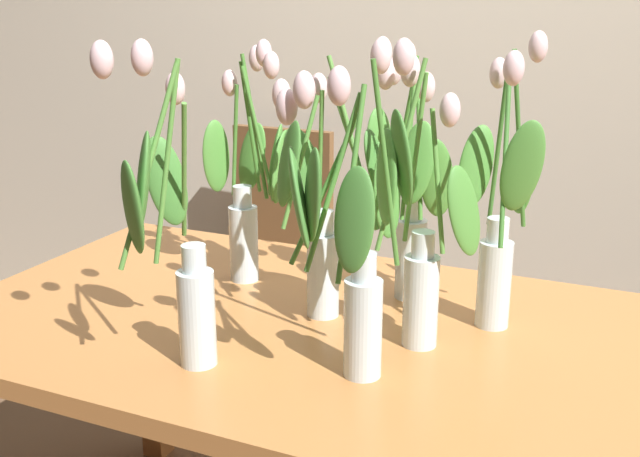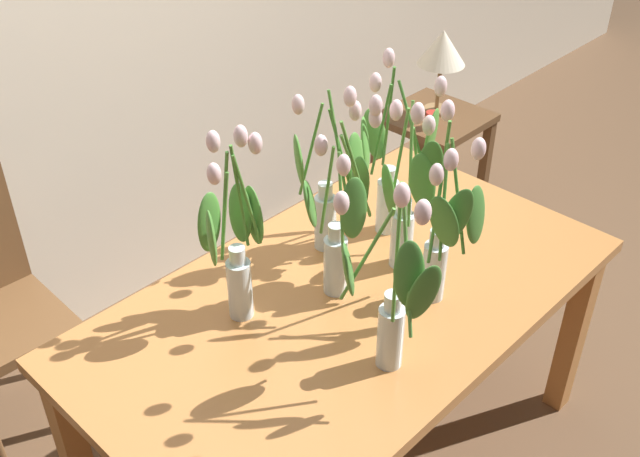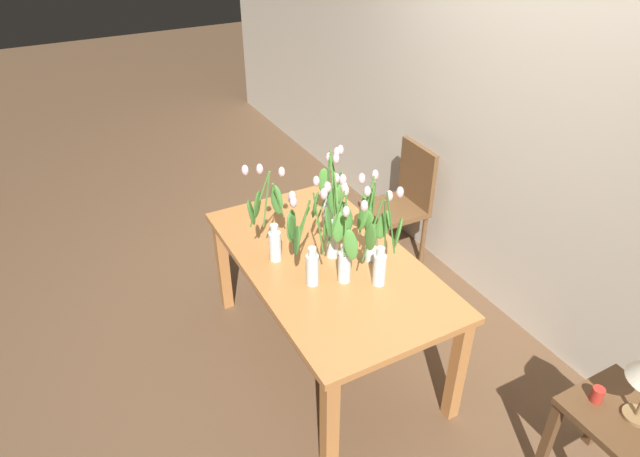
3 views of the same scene
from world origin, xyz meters
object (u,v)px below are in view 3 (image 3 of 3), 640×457
at_px(dining_table, 327,272).
at_px(tulip_vase_6, 370,229).
at_px(tulip_vase_0, 270,225).
at_px(tulip_vase_5, 332,198).
at_px(tulip_vase_2, 307,246).
at_px(pillar_candle, 597,395).
at_px(side_table, 618,430).
at_px(dining_chair, 404,198).
at_px(tulip_vase_3, 342,249).
at_px(tulip_vase_4, 334,223).
at_px(tulip_vase_1, 381,250).

bearing_deg(dining_table, tulip_vase_6, 58.33).
height_order(tulip_vase_0, tulip_vase_5, tulip_vase_0).
bearing_deg(tulip_vase_2, pillar_candle, 36.76).
xyz_separation_m(tulip_vase_0, side_table, (1.59, 1.01, -0.53)).
height_order(tulip_vase_5, pillar_candle, tulip_vase_5).
bearing_deg(dining_table, tulip_vase_5, 145.75).
xyz_separation_m(tulip_vase_2, dining_chair, (-0.81, 1.22, -0.46)).
height_order(tulip_vase_3, side_table, tulip_vase_3).
bearing_deg(pillar_candle, dining_table, -152.65).
relative_size(tulip_vase_4, pillar_candle, 7.73).
bearing_deg(dining_chair, side_table, -7.86).
xyz_separation_m(dining_table, tulip_vase_6, (0.12, 0.20, 0.30)).
xyz_separation_m(tulip_vase_0, dining_chair, (-0.50, 1.30, -0.43)).
bearing_deg(tulip_vase_3, pillar_candle, 32.46).
height_order(tulip_vase_6, side_table, tulip_vase_6).
distance_m(dining_table, tulip_vase_1, 0.47).
bearing_deg(dining_table, tulip_vase_2, -53.59).
distance_m(dining_table, tulip_vase_0, 0.44).
height_order(tulip_vase_5, side_table, tulip_vase_5).
height_order(dining_table, tulip_vase_3, tulip_vase_3).
xyz_separation_m(dining_table, pillar_candle, (1.31, 0.68, -0.06)).
distance_m(tulip_vase_1, tulip_vase_3, 0.20).
bearing_deg(tulip_vase_0, tulip_vase_2, 13.81).
distance_m(tulip_vase_5, side_table, 1.86).
bearing_deg(tulip_vase_2, dining_chair, 123.41).
height_order(tulip_vase_4, pillar_candle, tulip_vase_4).
height_order(tulip_vase_1, tulip_vase_3, tulip_vase_1).
bearing_deg(tulip_vase_1, dining_chair, 138.01).
bearing_deg(tulip_vase_5, side_table, 18.29).
relative_size(dining_table, tulip_vase_2, 2.73).
height_order(tulip_vase_1, tulip_vase_4, tulip_vase_1).
bearing_deg(tulip_vase_4, tulip_vase_2, -58.88).
relative_size(dining_table, pillar_candle, 21.33).
distance_m(tulip_vase_0, tulip_vase_4, 0.35).
distance_m(dining_table, tulip_vase_5, 0.44).
bearing_deg(tulip_vase_6, dining_table, -121.67).
relative_size(tulip_vase_0, tulip_vase_1, 1.00).
bearing_deg(pillar_candle, tulip_vase_0, -147.23).
distance_m(tulip_vase_0, tulip_vase_1, 0.63).
distance_m(tulip_vase_2, side_table, 1.68).
relative_size(tulip_vase_2, tulip_vase_3, 1.01).
relative_size(tulip_vase_2, dining_chair, 0.63).
bearing_deg(tulip_vase_3, tulip_vase_1, 53.64).
distance_m(tulip_vase_0, tulip_vase_5, 0.46).
relative_size(tulip_vase_4, tulip_vase_6, 1.02).
bearing_deg(tulip_vase_2, tulip_vase_3, 69.64).
bearing_deg(side_table, tulip_vase_1, -151.40).
xyz_separation_m(dining_table, tulip_vase_2, (0.14, -0.19, 0.33)).
xyz_separation_m(tulip_vase_5, pillar_candle, (1.58, 0.50, -0.37)).
distance_m(tulip_vase_5, tulip_vase_6, 0.39).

